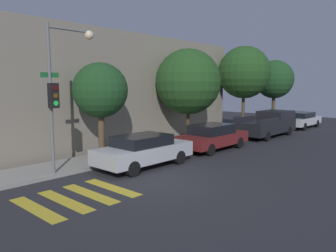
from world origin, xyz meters
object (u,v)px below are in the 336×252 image
tree_near_corner (100,91)px  sedan_near_corner (144,150)px  pickup_truck (268,124)px  tree_behind_truck (274,80)px  sedan_far_end (301,119)px  tree_midblock (188,82)px  traffic_light_pole (61,81)px  sedan_middle (212,136)px  tree_far_end (244,72)px

tree_near_corner → sedan_near_corner: bearing=-74.9°
pickup_truck → tree_behind_truck: 6.62m
sedan_far_end → tree_midblock: bearing=169.9°
traffic_light_pole → sedan_middle: size_ratio=1.27×
traffic_light_pole → tree_behind_truck: bearing=2.5°
sedan_middle → sedan_near_corner: bearing=180.0°
sedan_far_end → tree_near_corner: (-18.19, 2.14, 2.50)m
traffic_light_pole → pickup_truck: (14.54, -1.27, -2.74)m
traffic_light_pole → sedan_middle: bearing=-9.0°
tree_far_end → traffic_light_pole: bearing=-176.7°
sedan_far_end → pickup_truck: bearing=-180.0°
sedan_near_corner → tree_near_corner: tree_near_corner is taller
sedan_near_corner → tree_near_corner: bearing=105.1°
sedan_middle → tree_far_end: size_ratio=0.71×
sedan_near_corner → tree_behind_truck: (17.04, 2.14, 3.22)m
traffic_light_pole → tree_behind_truck: (19.99, 0.87, 0.35)m
tree_near_corner → tree_midblock: tree_midblock is taller
sedan_middle → tree_midblock: tree_midblock is taller
pickup_truck → tree_far_end: bearing=79.3°
sedan_near_corner → sedan_middle: sedan_middle is taller
tree_midblock → tree_far_end: (6.40, 0.00, 0.73)m
tree_behind_truck → traffic_light_pole: bearing=-177.5°
sedan_near_corner → tree_far_end: 12.72m
traffic_light_pole → sedan_near_corner: 4.31m
sedan_far_end → sedan_near_corner: bearing=180.0°
traffic_light_pole → tree_near_corner: size_ratio=1.27×
sedan_middle → tree_near_corner: 6.50m
pickup_truck → tree_far_end: (0.40, 2.14, 3.52)m
tree_midblock → pickup_truck: bearing=-19.6°
traffic_light_pole → pickup_truck: bearing=-5.0°
sedan_near_corner → tree_midblock: tree_midblock is taller
tree_midblock → tree_near_corner: bearing=180.0°
sedan_far_end → tree_near_corner: 18.49m
sedan_middle → tree_far_end: tree_far_end is taller
tree_midblock → tree_far_end: tree_far_end is taller
traffic_light_pole → sedan_far_end: size_ratio=1.21×
sedan_near_corner → tree_midblock: 6.66m
sedan_far_end → tree_midblock: tree_midblock is taller
sedan_middle → sedan_far_end: sedan_middle is taller
tree_midblock → tree_behind_truck: 11.45m
tree_near_corner → traffic_light_pole: bearing=-159.9°
traffic_light_pole → tree_near_corner: traffic_light_pole is taller
sedan_far_end → tree_far_end: (-5.62, 2.14, 3.68)m
pickup_truck → tree_behind_truck: tree_behind_truck is taller
traffic_light_pole → pickup_truck: size_ratio=1.04×
sedan_middle → pickup_truck: pickup_truck is taller
traffic_light_pole → tree_midblock: (8.54, 0.87, 0.05)m
sedan_far_end → tree_behind_truck: (-0.58, 2.14, 3.25)m
tree_behind_truck → sedan_far_end: bearing=-74.9°
pickup_truck → tree_near_corner: 12.58m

